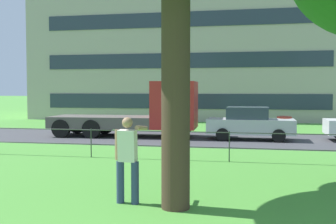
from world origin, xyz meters
name	(u,v)px	position (x,y,z in m)	size (l,w,h in m)	color
street_strip	(235,139)	(0.00, 16.38, 0.00)	(80.00, 6.46, 0.01)	#424247
park_fence	(229,141)	(0.00, 10.18, 0.67)	(28.57, 0.04, 1.00)	#333833
person_thrower	(128,157)	(-1.82, 4.81, 0.96)	(0.55, 0.75, 1.78)	navy
frisbee	(284,117)	(1.25, 4.59, 1.83)	(0.27, 0.27, 0.04)	red
flatbed_truck_left	(146,112)	(-4.44, 16.61, 1.22)	(7.38, 2.66, 2.75)	#B22323
car_silver_center	(250,123)	(0.67, 16.34, 0.78)	(4.03, 1.87, 1.54)	#B7BABF
apartment_building_background	(193,11)	(-4.23, 32.74, 9.23)	(25.35, 12.12, 18.44)	#ADA393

